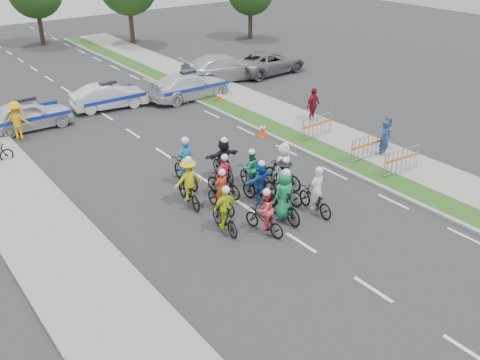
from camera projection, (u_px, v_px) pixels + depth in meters
ground at (301, 243)px, 17.28m from camera, size 90.00×90.00×0.00m
curb_right at (310, 153)px, 23.57m from camera, size 0.20×60.00×0.12m
grass_strip at (321, 150)px, 23.94m from camera, size 1.20×60.00×0.11m
sidewalk_right at (349, 141)px, 24.90m from camera, size 2.40×60.00×0.13m
sidewalk_left at (49, 239)px, 17.36m from camera, size 3.00×60.00×0.13m
rider_0 at (315, 197)px, 18.78m from camera, size 0.78×1.83×1.81m
rider_1 at (284, 200)px, 18.24m from camera, size 0.86×1.91×1.98m
rider_2 at (265, 216)px, 17.55m from camera, size 0.85×1.72×1.68m
rider_3 at (225, 214)px, 17.61m from camera, size 0.90×1.68×1.73m
rider_4 at (283, 185)px, 19.44m from camera, size 1.10×1.86×1.81m
rider_5 at (260, 185)px, 19.34m from camera, size 1.44×1.71×1.74m
rider_6 at (221, 197)px, 18.92m from camera, size 0.58×1.64×1.67m
rider_7 at (283, 170)px, 20.43m from camera, size 0.88×1.88×1.92m
rider_8 at (250, 174)px, 20.39m from camera, size 0.88×1.75×1.70m
rider_9 at (224, 180)px, 19.83m from camera, size 0.94×1.73×1.76m
rider_10 at (188, 186)px, 19.25m from camera, size 1.15×1.97×1.93m
rider_11 at (223, 162)px, 21.09m from camera, size 1.50×1.79×1.83m
rider_12 at (185, 169)px, 20.70m from camera, size 0.88×2.06×2.04m
police_car_0 at (29, 115)px, 26.17m from camera, size 4.24×1.84×1.43m
police_car_1 at (109, 96)px, 28.95m from camera, size 4.23×1.99×1.34m
police_car_2 at (189, 86)px, 30.56m from camera, size 5.06×2.16×1.45m
civilian_sedan at (224, 68)px, 33.80m from camera, size 5.88×2.96×1.64m
civilian_suv at (269, 62)px, 35.38m from camera, size 5.42×2.73×1.47m
spectator_0 at (385, 139)px, 23.03m from camera, size 0.67×0.50×1.67m
spectator_1 at (388, 133)px, 23.81m from camera, size 0.79×0.64×1.52m
spectator_2 at (313, 105)px, 26.93m from camera, size 1.12×0.66×1.79m
marshal_hiviz at (17, 120)px, 24.90m from camera, size 1.34×1.22×1.81m
barrier_0 at (401, 162)px, 21.59m from camera, size 2.03×0.66×1.12m
barrier_1 at (368, 148)px, 22.86m from camera, size 2.02×0.58×1.12m
barrier_2 at (317, 127)px, 25.08m from camera, size 2.01×0.55×1.12m
cone_0 at (263, 129)px, 25.42m from camera, size 0.40×0.40×0.70m
cone_1 at (219, 97)px, 29.86m from camera, size 0.40×0.40×0.70m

